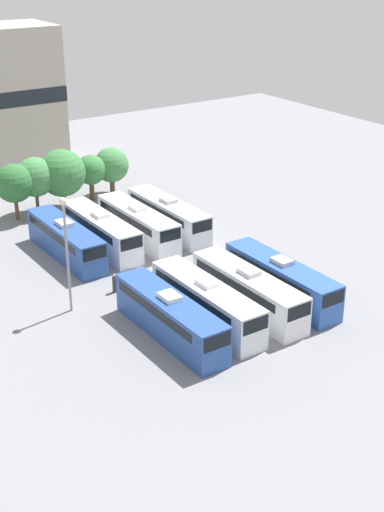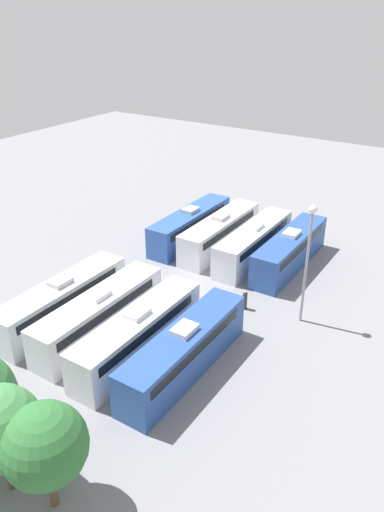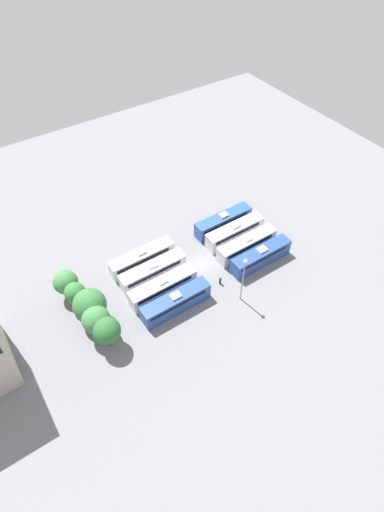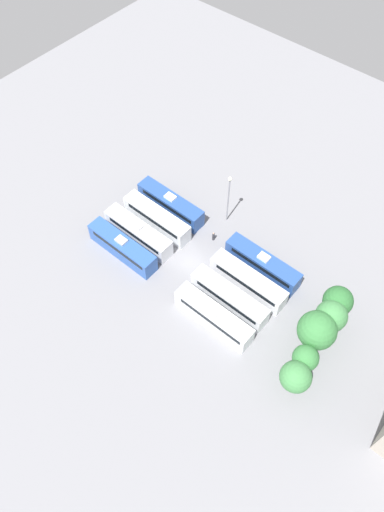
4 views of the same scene
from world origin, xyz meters
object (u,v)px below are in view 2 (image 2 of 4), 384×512
object	(u,v)px
bus_3	(190,225)
bus_2	(220,232)
bus_0	(290,249)
bus_7	(62,300)
worker_person	(245,300)
bus_4	(184,350)
light_pole	(309,247)
bus_6	(99,314)
bus_5	(138,333)
tree_0	(45,445)
bus_1	(254,242)

from	to	relation	value
bus_3	bus_2	bearing A→B (deg)	-178.79
bus_0	bus_7	xyz separation A→B (m)	(10.71, 17.00, 0.00)
bus_0	worker_person	xyz separation A→B (m)	(0.08, 8.40, -0.92)
bus_7	worker_person	xyz separation A→B (m)	(-10.63, -8.61, -0.92)
bus_4	bus_7	size ratio (longest dim) A/B	1.00
light_pole	bus_6	bearing A→B (deg)	39.28
bus_5	light_pole	world-z (taller)	light_pole
bus_0	bus_5	size ratio (longest dim) A/B	1.00
bus_0	bus_2	size ratio (longest dim) A/B	1.00
bus_2	bus_6	bearing A→B (deg)	89.68
bus_6	tree_0	size ratio (longest dim) A/B	1.97
bus_3	bus_5	bearing A→B (deg)	112.21
bus_7	worker_person	distance (m)	13.71
bus_0	bus_3	xyz separation A→B (m)	(10.46, 0.14, 0.00)
bus_3	bus_6	world-z (taller)	same
bus_1	bus_7	distance (m)	18.22
bus_1	bus_5	bearing A→B (deg)	89.74
bus_2	bus_7	distance (m)	17.31
light_pole	bus_3	bearing A→B (deg)	-26.91
bus_5	worker_person	size ratio (longest dim) A/B	7.07
bus_6	tree_0	world-z (taller)	tree_0
bus_3	light_pole	bearing A→B (deg)	153.09
bus_1	bus_3	world-z (taller)	same
bus_4	light_pole	world-z (taller)	light_pole
bus_2	bus_7	size ratio (longest dim) A/B	1.00
worker_person	tree_0	size ratio (longest dim) A/B	0.28
bus_5	bus_6	size ratio (longest dim) A/B	1.00
worker_person	light_pole	bearing A→B (deg)	-168.84
tree_0	bus_2	bearing A→B (deg)	-75.38
bus_2	tree_0	bearing A→B (deg)	104.62
light_pole	worker_person	bearing A→B (deg)	11.16
bus_1	tree_0	xyz separation A→B (m)	(-3.67, 28.02, 2.15)
bus_3	light_pole	xyz separation A→B (m)	(-14.62, 7.42, 4.42)
bus_2	light_pole	bearing A→B (deg)	146.41
tree_0	worker_person	bearing A→B (deg)	-89.06
bus_2	tree_0	xyz separation A→B (m)	(-7.37, 28.26, 2.15)
bus_2	bus_3	xyz separation A→B (m)	(3.34, 0.07, 0.00)
bus_1	bus_5	distance (m)	16.89
bus_0	worker_person	distance (m)	8.45
bus_2	light_pole	size ratio (longest dim) A/B	1.24
bus_0	bus_3	size ratio (longest dim) A/B	1.00
bus_1	bus_3	xyz separation A→B (m)	(7.05, -0.17, 0.00)
bus_5	tree_0	world-z (taller)	tree_0
bus_4	tree_0	distance (m)	11.48
bus_0	bus_1	distance (m)	3.43
bus_4	bus_5	xyz separation A→B (m)	(3.58, 0.15, 0.00)
bus_7	tree_0	bearing A→B (deg)	134.06
bus_7	worker_person	world-z (taller)	bus_7
bus_0	bus_1	size ratio (longest dim) A/B	1.00
bus_4	tree_0	bearing A→B (deg)	90.83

